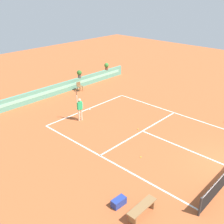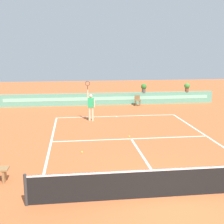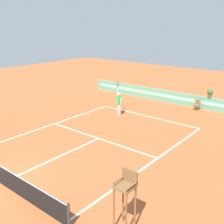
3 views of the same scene
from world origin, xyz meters
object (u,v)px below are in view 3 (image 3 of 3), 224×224
Objects in this scene: tennis_ball_near_baseline at (102,136)px; tennis_ball_mid_court at (47,137)px; tennis_player at (119,102)px; umpire_chair at (126,193)px; potted_plant_right at (210,93)px; ball_kid_chair at (197,105)px.

tennis_ball_near_baseline is 1.00× the size of tennis_ball_mid_court.
umpire_chair is at bearing -51.08° from tennis_player.
tennis_player is 38.01× the size of tennis_ball_mid_court.
umpire_chair is 8.16m from tennis_ball_near_baseline.
tennis_ball_mid_court is at bearing -115.18° from potted_plant_right.
potted_plant_right is (-2.89, 15.13, 0.07)m from umpire_chair.
tennis_ball_mid_court is 13.18m from potted_plant_right.
tennis_player is at bearing 114.24° from tennis_ball_near_baseline.
tennis_player reaches higher than umpire_chair.
umpire_chair is at bearing -21.09° from tennis_ball_mid_court.
tennis_player is 4.52m from tennis_ball_near_baseline.
ball_kid_chair is 1.17× the size of potted_plant_right.
umpire_chair reaches higher than potted_plant_right.
tennis_ball_near_baseline is at bearing -107.25° from potted_plant_right.
potted_plant_right is (0.68, 0.73, 0.93)m from ball_kid_chair.
umpire_chair is at bearing -79.18° from potted_plant_right.
umpire_chair is 9.17m from tennis_ball_mid_court.
tennis_ball_near_baseline is (-5.88, 5.50, -1.31)m from umpire_chair.
tennis_ball_mid_court is (-4.90, -11.13, -0.44)m from ball_kid_chair.
ball_kid_chair is (-3.57, 14.39, -0.86)m from umpire_chair.
tennis_ball_near_baseline is (-2.31, -8.89, -0.44)m from ball_kid_chair.
tennis_ball_near_baseline is at bearing -104.56° from ball_kid_chair.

